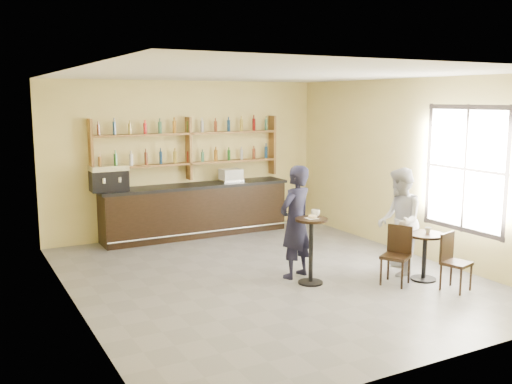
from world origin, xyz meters
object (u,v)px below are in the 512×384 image
cafe_table (424,257)px  chair_west (396,256)px  chair_south (457,263)px  pedestal_table (311,251)px  espresso_machine (109,178)px  man_main (296,222)px  patron_second (399,221)px  bar_counter (196,210)px  pastry_case (231,175)px

cafe_table → chair_west: size_ratio=0.84×
chair_south → pedestal_table: bearing=127.7°
espresso_machine → man_main: bearing=-55.3°
patron_second → chair_south: bearing=44.3°
bar_counter → man_main: man_main is taller
bar_counter → cafe_table: bearing=-65.5°
chair_west → patron_second: size_ratio=0.52×
bar_counter → man_main: bearing=-84.5°
espresso_machine → cafe_table: (3.81, -4.46, -0.95)m
cafe_table → chair_west: bearing=174.8°
espresso_machine → cafe_table: size_ratio=0.92×
cafe_table → patron_second: bearing=104.4°
pedestal_table → cafe_table: bearing=-22.8°
cafe_table → espresso_machine: bearing=130.5°
espresso_machine → man_main: 3.99m
man_main → chair_west: 1.62m
bar_counter → cafe_table: bar_counter is taller
pedestal_table → espresso_machine: bearing=119.6°
pedestal_table → chair_south: size_ratio=1.20×
pastry_case → cafe_table: pastry_case is taller
pedestal_table → chair_west: (1.12, -0.65, -0.07)m
patron_second → cafe_table: bearing=49.7°
man_main → chair_south: man_main is taller
pastry_case → chair_west: size_ratio=0.50×
cafe_table → bar_counter: bearing=114.5°
patron_second → bar_counter: bearing=-119.2°
espresso_machine → man_main: size_ratio=0.38×
chair_south → patron_second: patron_second is taller
espresso_machine → patron_second: bearing=-44.5°
espresso_machine → pedestal_table: bearing=-57.6°
espresso_machine → patron_second: 5.46m
espresso_machine → patron_second: size_ratio=0.40×
pedestal_table → cafe_table: pedestal_table is taller
bar_counter → chair_west: bearing=-71.4°
patron_second → espresso_machine: bearing=-102.1°
espresso_machine → pastry_case: (2.59, 0.00, -0.11)m
chair_south → patron_second: 1.17m
pedestal_table → patron_second: 1.61m
pedestal_table → chair_south: pedestal_table is taller
espresso_machine → patron_second: patron_second is taller
bar_counter → pedestal_table: 3.78m
bar_counter → cafe_table: 4.91m
espresso_machine → chair_west: espresso_machine is taller
bar_counter → patron_second: bearing=-64.4°
pastry_case → patron_second: 4.16m
pedestal_table → patron_second: patron_second is taller
chair_south → cafe_table: bearing=79.6°
patron_second → chair_west: bearing=-10.8°
espresso_machine → man_main: (2.10, -3.37, -0.43)m
cafe_table → chair_south: chair_south is taller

